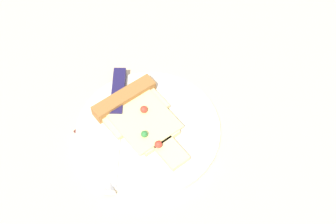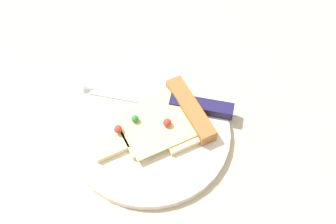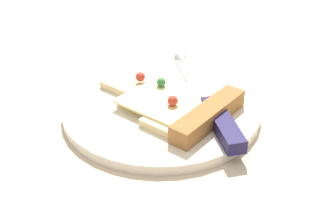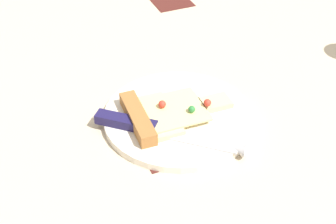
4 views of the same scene
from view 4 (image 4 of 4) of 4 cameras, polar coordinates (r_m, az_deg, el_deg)
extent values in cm
cube|color=#C6B293|center=(80.27, -2.68, 0.34)|extent=(159.79, 159.79, 3.00)
cube|color=#4C1E19|center=(70.90, 0.08, -4.36)|extent=(9.00, 9.00, 0.20)
cube|color=#4C1E19|center=(113.44, 0.40, 13.55)|extent=(9.00, 9.00, 0.20)
cylinder|color=silver|center=(75.29, 1.34, -0.59)|extent=(24.70, 24.70, 1.25)
cube|color=beige|center=(73.50, -1.55, -0.60)|extent=(6.45, 11.24, 1.00)
cube|color=beige|center=(75.03, 2.41, 0.33)|extent=(5.90, 7.43, 1.00)
cube|color=beige|center=(76.74, 5.87, 1.15)|extent=(5.35, 3.81, 1.00)
cube|color=#EDD88C|center=(73.88, 0.64, 0.31)|extent=(10.38, 9.61, 0.30)
cube|color=#9E6633|center=(72.44, -3.80, -0.76)|extent=(3.10, 12.10, 2.20)
sphere|color=red|center=(73.72, -0.73, 0.98)|extent=(1.26, 1.26, 1.26)
sphere|color=red|center=(74.30, 4.94, 1.16)|extent=(1.25, 1.25, 1.25)
sphere|color=#2D7A38|center=(72.89, 2.98, 0.35)|extent=(1.14, 1.14, 1.14)
cube|color=silver|center=(69.76, 3.93, -3.67)|extent=(10.37, 9.38, 0.30)
cone|color=silver|center=(69.03, 8.76, -4.68)|extent=(2.82, 2.82, 2.00)
cube|color=#1E1947|center=(72.28, -5.26, -1.27)|extent=(8.99, 8.22, 1.60)
camera|label=1|loc=(0.67, 58.07, 42.17)|focal=48.84mm
camera|label=2|loc=(0.97, 2.47, 47.19)|focal=50.36mm
camera|label=3|loc=(0.94, -28.34, 24.42)|focal=49.31mm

